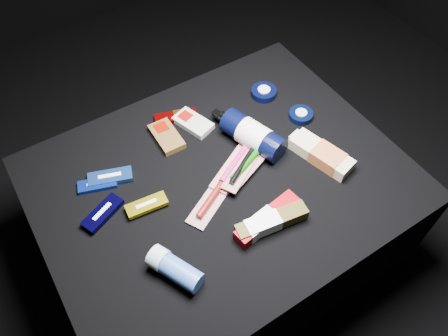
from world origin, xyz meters
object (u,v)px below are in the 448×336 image
toothpaste_carton_red (265,221)px  lotion_bottle (253,135)px  bodywash_bottle (322,155)px  deodorant_stick (174,269)px

toothpaste_carton_red → lotion_bottle: bearing=53.7°
lotion_bottle → toothpaste_carton_red: (-0.13, -0.24, -0.02)m
toothpaste_carton_red → bodywash_bottle: bearing=9.9°
bodywash_bottle → toothpaste_carton_red: size_ratio=1.01×
bodywash_bottle → toothpaste_carton_red: bodywash_bottle is taller
lotion_bottle → toothpaste_carton_red: 0.27m
bodywash_bottle → lotion_bottle: bearing=116.4°
lotion_bottle → deodorant_stick: 0.45m
deodorant_stick → lotion_bottle: bearing=6.6°
bodywash_bottle → deodorant_stick: 0.52m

